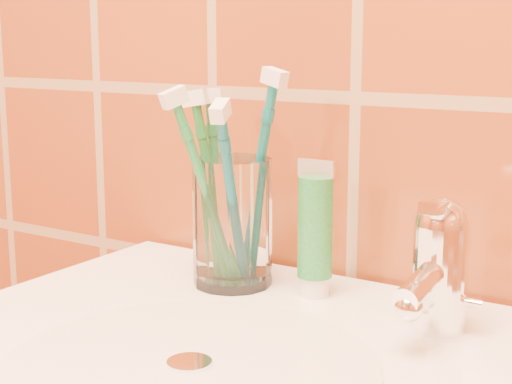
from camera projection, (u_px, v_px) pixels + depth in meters
The scene contains 8 objects.
glass_tumbler at pixel (232, 222), 0.81m from camera, with size 0.08×0.08×0.13m, color white.
toothpaste_tube at pixel (315, 233), 0.77m from camera, with size 0.04×0.03×0.14m.
faucet at pixel (439, 261), 0.68m from camera, with size 0.05×0.11×0.12m.
toothbrush_0 at pixel (216, 189), 0.81m from camera, with size 0.05×0.04×0.21m, color #1D703D, non-canonical shape.
toothbrush_1 at pixel (232, 201), 0.77m from camera, with size 0.04×0.09×0.20m, color #0D5D6E, non-canonical shape.
toothbrush_2 at pixel (207, 194), 0.78m from camera, with size 0.05×0.09×0.21m, color #217C3F, non-canonical shape.
toothbrush_3 at pixel (257, 181), 0.79m from camera, with size 0.07×0.03×0.23m, color #0C646B, non-canonical shape.
toothbrush_4 at pixel (212, 191), 0.80m from camera, with size 0.06×0.03×0.21m, color #1B672C, non-canonical shape.
Camera 1 is at (0.35, 0.45, 1.11)m, focal length 55.00 mm.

